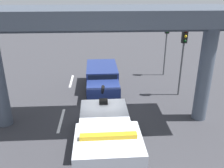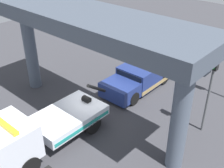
% 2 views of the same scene
% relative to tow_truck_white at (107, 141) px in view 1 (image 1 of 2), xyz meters
% --- Properties ---
extents(ground_plane, '(60.00, 40.00, 0.10)m').
position_rel_tow_truck_white_xyz_m(ground_plane, '(-3.75, -0.01, -1.25)').
color(ground_plane, '#38383D').
extents(lane_stripe_west, '(2.60, 0.16, 0.01)m').
position_rel_tow_truck_white_xyz_m(lane_stripe_west, '(-9.75, -2.43, -1.20)').
color(lane_stripe_west, silver).
rests_on(lane_stripe_west, ground).
extents(lane_stripe_mid, '(2.60, 0.16, 0.01)m').
position_rel_tow_truck_white_xyz_m(lane_stripe_mid, '(-3.75, -2.43, -1.20)').
color(lane_stripe_mid, silver).
rests_on(lane_stripe_mid, ground).
extents(tow_truck_white, '(7.27, 2.47, 2.46)m').
position_rel_tow_truck_white_xyz_m(tow_truck_white, '(0.00, 0.00, 0.00)').
color(tow_truck_white, silver).
rests_on(tow_truck_white, ground).
extents(towed_van_green, '(5.22, 2.26, 1.58)m').
position_rel_tow_truck_white_xyz_m(towed_van_green, '(-8.08, -0.01, -0.42)').
color(towed_van_green, navy).
rests_on(towed_van_green, ground).
extents(overpass_structure, '(3.60, 12.83, 6.10)m').
position_rel_tow_truck_white_xyz_m(overpass_structure, '(-3.57, -0.01, 4.04)').
color(overpass_structure, '#4C5666').
rests_on(overpass_structure, ground).
extents(traffic_light_near, '(0.39, 0.32, 4.40)m').
position_rel_tow_truck_white_xyz_m(traffic_light_near, '(-10.73, 5.23, 2.00)').
color(traffic_light_near, '#515456').
rests_on(traffic_light_near, ground).
extents(traffic_light_far, '(0.39, 0.32, 4.54)m').
position_rel_tow_truck_white_xyz_m(traffic_light_far, '(-6.73, 5.23, 2.10)').
color(traffic_light_far, '#515456').
rests_on(traffic_light_far, ground).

